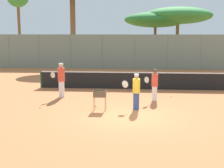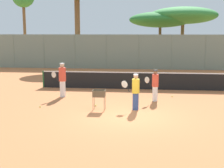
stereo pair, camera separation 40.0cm
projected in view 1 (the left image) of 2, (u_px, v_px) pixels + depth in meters
name	position (u px, v px, depth m)	size (l,w,h in m)	color
ground_plane	(130.00, 116.00, 13.17)	(80.00, 80.00, 0.00)	#C67242
tennis_net	(133.00, 80.00, 19.36)	(11.75, 0.10, 1.07)	#26592D
back_fence	(135.00, 52.00, 29.59)	(30.94, 0.08, 3.28)	gray
tree_0	(178.00, 16.00, 33.16)	(7.18, 7.18, 6.13)	brown
tree_4	(155.00, 20.00, 33.67)	(6.70, 6.70, 5.66)	brown
player_white_outfit	(155.00, 85.00, 16.00)	(0.76, 0.60, 1.61)	white
player_red_cap	(61.00, 80.00, 16.91)	(0.67, 0.80, 1.85)	white
player_yellow_shirt	(136.00, 91.00, 14.18)	(0.89, 0.34, 1.65)	#334C8C
ball_cart	(100.00, 95.00, 14.10)	(0.56, 0.41, 0.93)	brown
tennis_ball_0	(96.00, 106.00, 14.92)	(0.07, 0.07, 0.07)	#D1E54C
tennis_ball_2	(171.00, 96.00, 17.15)	(0.07, 0.07, 0.07)	#D1E54C
tennis_ball_3	(40.00, 107.00, 14.63)	(0.07, 0.07, 0.07)	#D1E54C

